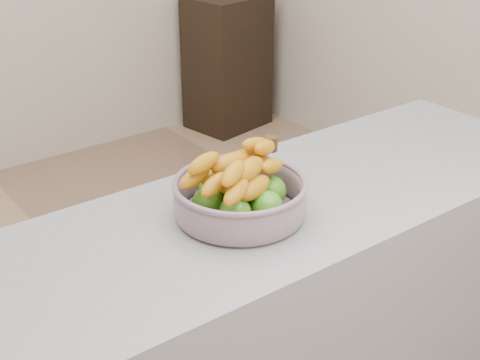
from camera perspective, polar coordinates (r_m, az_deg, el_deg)
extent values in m
plane|color=tan|center=(2.64, -6.88, -14.69)|extent=(4.00, 4.00, 0.00)
cube|color=gray|center=(1.97, 1.47, -13.99)|extent=(2.00, 0.60, 0.90)
cube|color=black|center=(4.55, -1.07, 9.98)|extent=(0.55, 0.47, 0.89)
cylinder|color=#9DA8BC|center=(1.68, 0.00, -2.86)|extent=(0.29, 0.29, 0.01)
torus|color=#9DA8BC|center=(1.64, 0.00, -0.28)|extent=(0.34, 0.34, 0.02)
sphere|color=#3D9018|center=(1.61, 2.32, -2.30)|extent=(0.08, 0.08, 0.08)
sphere|color=#3D9018|center=(1.69, 2.64, -0.96)|extent=(0.08, 0.08, 0.08)
sphere|color=#3D9018|center=(1.73, 0.41, -0.17)|extent=(0.08, 0.08, 0.08)
sphere|color=#3D9018|center=(1.70, -2.20, -0.63)|extent=(0.08, 0.08, 0.08)
sphere|color=#3D9018|center=(1.63, -2.73, -1.94)|extent=(0.08, 0.08, 0.08)
sphere|color=#3D9018|center=(1.58, -0.44, -2.84)|extent=(0.08, 0.08, 0.08)
ellipsoid|color=#FFAD15|center=(1.60, 1.25, -0.66)|extent=(0.21, 0.12, 0.05)
ellipsoid|color=#FFAD15|center=(1.63, -0.24, -0.13)|extent=(0.22, 0.10, 0.05)
ellipsoid|color=#FFAD15|center=(1.66, -1.68, 0.38)|extent=(0.22, 0.08, 0.05)
ellipsoid|color=#FFAD15|center=(1.60, 0.81, 0.93)|extent=(0.21, 0.14, 0.05)
ellipsoid|color=#FFAD15|center=(1.64, -0.79, 1.47)|extent=(0.21, 0.06, 0.05)
cylinder|color=#3F2914|center=(1.71, 2.68, 3.11)|extent=(0.03, 0.03, 0.04)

